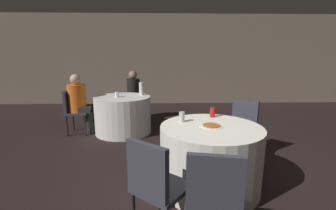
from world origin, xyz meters
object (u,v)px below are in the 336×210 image
bottle_far (141,89)px  person_orange_shirt (81,104)px  chair_far_west (73,108)px  chair_near_northeast (242,124)px  person_black_shirt (133,97)px  soda_can_red (212,112)px  table_near (210,157)px  chair_near_southwest (155,181)px  chair_far_north (135,98)px  table_far (123,115)px  chair_near_south (213,195)px  soda_can_silver (182,117)px  pizza_plate_near (211,126)px

bottle_far → person_orange_shirt: bearing=-169.5°
person_orange_shirt → chair_far_west: bearing=-90.0°
chair_near_northeast → person_black_shirt: bearing=-7.5°
person_black_shirt → soda_can_red: bearing=126.7°
table_near → soda_can_red: bearing=76.1°
soda_can_red → chair_near_southwest: bearing=-121.2°
chair_far_north → person_orange_shirt: person_orange_shirt is taller
bottle_far → table_far: bearing=-152.6°
table_far → chair_near_south: size_ratio=1.27×
table_near → soda_can_red: size_ratio=9.39×
person_orange_shirt → person_black_shirt: size_ratio=0.99×
person_black_shirt → bottle_far: 0.71m
chair_near_south → soda_can_red: size_ratio=7.11×
soda_can_red → table_near: bearing=-103.9°
chair_far_west → soda_can_silver: bearing=46.2°
soda_can_silver → pizza_plate_near: bearing=-31.1°
chair_far_north → soda_can_red: chair_far_north is taller
table_far → pizza_plate_near: (1.32, -1.98, 0.37)m
bottle_far → table_near: bearing=-66.0°
table_far → table_near: bearing=-56.2°
chair_near_southwest → soda_can_silver: (0.30, 0.96, 0.27)m
table_near → chair_near_northeast: 1.00m
person_orange_shirt → chair_near_south: bearing=31.6°
chair_far_west → bottle_far: bottle_far is taller
table_near → bottle_far: bearing=114.0°
chair_far_north → person_black_shirt: size_ratio=0.73×
chair_near_south → bottle_far: (-0.78, 3.13, 0.34)m
chair_near_south → soda_can_silver: 1.19m
chair_far_west → person_orange_shirt: bearing=90.0°
table_near → chair_far_west: (-2.29, 1.95, 0.16)m
chair_far_west → bottle_far: size_ratio=3.35×
table_far → pizza_plate_near: 2.41m
table_near → person_black_shirt: bearing=113.7°
chair_near_northeast → chair_near_south: same height
table_far → person_black_shirt: 0.83m
chair_near_southwest → soda_can_silver: size_ratio=7.11×
person_orange_shirt → soda_can_silver: 2.54m
chair_near_south → chair_far_west: size_ratio=1.00×
chair_near_northeast → soda_can_silver: bearing=70.8°
chair_far_north → soda_can_red: size_ratio=7.11×
chair_near_south → soda_can_silver: size_ratio=7.11×
chair_near_northeast → soda_can_silver: chair_near_northeast is taller
chair_far_west → person_black_shirt: person_black_shirt is taller
soda_can_red → soda_can_silver: size_ratio=1.00×
chair_near_northeast → pizza_plate_near: chair_near_northeast is taller
chair_near_south → chair_far_north: same height
person_black_shirt → soda_can_red: size_ratio=9.71×
chair_near_northeast → soda_can_silver: (-0.95, -0.56, 0.27)m
chair_far_west → table_near: bearing=47.5°
table_far → soda_can_red: soda_can_red is taller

